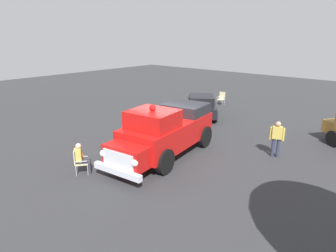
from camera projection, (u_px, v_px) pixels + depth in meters
ground_plane at (164, 152)px, 13.49m from camera, size 60.00×60.00×0.00m
vintage_fire_truck at (165, 131)px, 12.83m from camera, size 3.00×6.18×2.59m
classic_hot_rod at (201, 105)px, 19.49m from camera, size 4.12×4.59×1.46m
lawn_chair_near_truck at (78, 160)px, 11.27m from camera, size 0.69×0.69×1.02m
lawn_chair_by_car at (222, 98)px, 22.56m from camera, size 0.56×0.55×1.02m
spectator_seated at (82, 157)px, 11.26m from camera, size 0.62×0.65×1.29m
spectator_standing at (277, 137)px, 12.75m from camera, size 0.63×0.40×1.68m
traffic_cone at (82, 157)px, 12.27m from camera, size 0.40×0.40×0.64m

